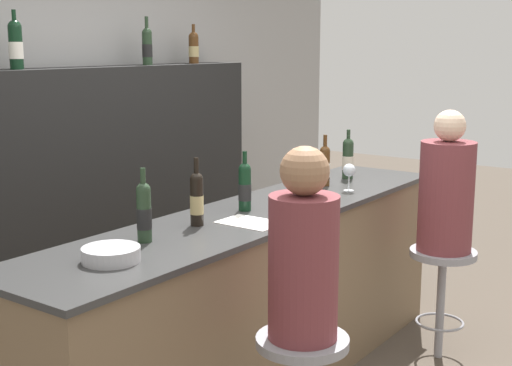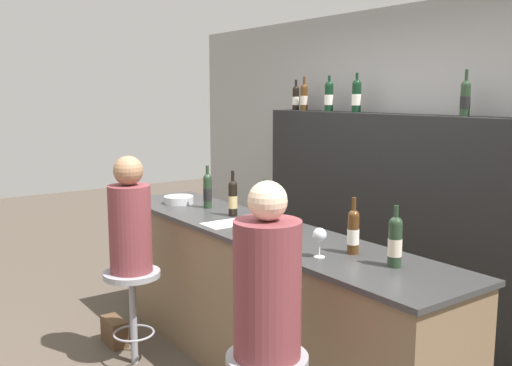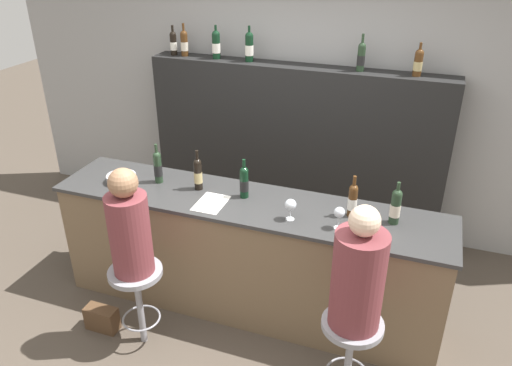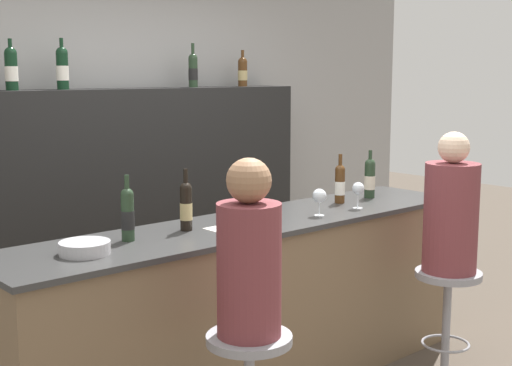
# 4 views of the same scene
# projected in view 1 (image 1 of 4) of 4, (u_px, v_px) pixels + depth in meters

# --- Properties ---
(wall_back) EXTENTS (6.40, 0.05, 2.60)m
(wall_back) POSITION_uv_depth(u_px,v_px,m) (62.00, 134.00, 4.61)
(wall_back) COLOR #9E9E9E
(wall_back) RESTS_ON ground_plane
(bar_counter) EXTENTS (3.09, 0.65, 1.01)m
(bar_counter) POSITION_uv_depth(u_px,v_px,m) (258.00, 301.00, 3.86)
(bar_counter) COLOR brown
(bar_counter) RESTS_ON ground_plane
(back_bar_cabinet) EXTENTS (2.90, 0.28, 1.73)m
(back_bar_cabinet) POSITION_uv_depth(u_px,v_px,m) (89.00, 204.00, 4.56)
(back_bar_cabinet) COLOR black
(back_bar_cabinet) RESTS_ON ground_plane
(wine_bottle_counter_0) EXTENTS (0.07, 0.07, 0.33)m
(wine_bottle_counter_0) POSITION_uv_depth(u_px,v_px,m) (144.00, 211.00, 3.15)
(wine_bottle_counter_0) COLOR #233823
(wine_bottle_counter_0) RESTS_ON bar_counter
(wine_bottle_counter_1) EXTENTS (0.07, 0.07, 0.33)m
(wine_bottle_counter_1) POSITION_uv_depth(u_px,v_px,m) (197.00, 198.00, 3.43)
(wine_bottle_counter_1) COLOR black
(wine_bottle_counter_1) RESTS_ON bar_counter
(wine_bottle_counter_2) EXTENTS (0.07, 0.07, 0.32)m
(wine_bottle_counter_2) POSITION_uv_depth(u_px,v_px,m) (245.00, 186.00, 3.75)
(wine_bottle_counter_2) COLOR black
(wine_bottle_counter_2) RESTS_ON bar_counter
(wine_bottle_counter_3) EXTENTS (0.07, 0.07, 0.32)m
(wine_bottle_counter_3) POSITION_uv_depth(u_px,v_px,m) (325.00, 165.00, 4.41)
(wine_bottle_counter_3) COLOR #4C2D14
(wine_bottle_counter_3) RESTS_ON bar_counter
(wine_bottle_counter_4) EXTENTS (0.07, 0.07, 0.32)m
(wine_bottle_counter_4) POSITION_uv_depth(u_px,v_px,m) (348.00, 158.00, 4.64)
(wine_bottle_counter_4) COLOR #233823
(wine_bottle_counter_4) RESTS_ON bar_counter
(wine_bottle_backbar_3) EXTENTS (0.08, 0.08, 0.33)m
(wine_bottle_backbar_3) POSITION_uv_depth(u_px,v_px,m) (16.00, 44.00, 3.99)
(wine_bottle_backbar_3) COLOR black
(wine_bottle_backbar_3) RESTS_ON back_bar_cabinet
(wine_bottle_backbar_4) EXTENTS (0.07, 0.07, 0.32)m
(wine_bottle_backbar_4) POSITION_uv_depth(u_px,v_px,m) (147.00, 46.00, 4.83)
(wine_bottle_backbar_4) COLOR #233823
(wine_bottle_backbar_4) RESTS_ON back_bar_cabinet
(wine_bottle_backbar_5) EXTENTS (0.08, 0.08, 0.28)m
(wine_bottle_backbar_5) POSITION_uv_depth(u_px,v_px,m) (194.00, 47.00, 5.22)
(wine_bottle_backbar_5) COLOR #4C2D14
(wine_bottle_backbar_5) RESTS_ON back_bar_cabinet
(wine_glass_0) EXTENTS (0.08, 0.08, 0.16)m
(wine_glass_0) POSITION_uv_depth(u_px,v_px,m) (319.00, 181.00, 3.97)
(wine_glass_0) COLOR silver
(wine_glass_0) RESTS_ON bar_counter
(wine_glass_1) EXTENTS (0.08, 0.08, 0.16)m
(wine_glass_1) POSITION_uv_depth(u_px,v_px,m) (349.00, 171.00, 4.25)
(wine_glass_1) COLOR silver
(wine_glass_1) RESTS_ON bar_counter
(metal_bowl) EXTENTS (0.24, 0.24, 0.06)m
(metal_bowl) POSITION_uv_depth(u_px,v_px,m) (111.00, 254.00, 2.88)
(metal_bowl) COLOR #B7B7BC
(metal_bowl) RESTS_ON bar_counter
(tasting_menu) EXTENTS (0.21, 0.30, 0.00)m
(tasting_menu) POSITION_uv_depth(u_px,v_px,m) (250.00, 223.00, 3.51)
(tasting_menu) COLOR white
(tasting_menu) RESTS_ON bar_counter
(guest_seated_left) EXTENTS (0.29, 0.29, 0.80)m
(guest_seated_left) POSITION_uv_depth(u_px,v_px,m) (304.00, 255.00, 2.90)
(guest_seated_left) COLOR brown
(guest_seated_left) RESTS_ON bar_stool_left
(bar_stool_right) EXTENTS (0.39, 0.39, 0.67)m
(bar_stool_right) POSITION_uv_depth(u_px,v_px,m) (442.00, 273.00, 4.24)
(bar_stool_right) COLOR gray
(bar_stool_right) RESTS_ON ground_plane
(guest_seated_right) EXTENTS (0.32, 0.32, 0.83)m
(guest_seated_right) POSITION_uv_depth(u_px,v_px,m) (446.00, 191.00, 4.15)
(guest_seated_right) COLOR brown
(guest_seated_right) RESTS_ON bar_stool_right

